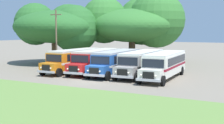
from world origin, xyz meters
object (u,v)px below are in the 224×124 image
(secondary_tree, at_px, (59,27))
(utility_pole, at_px, (56,38))
(parked_bus_slot_3, at_px, (141,62))
(parked_bus_slot_0, at_px, (75,59))
(parked_bus_slot_4, at_px, (165,64))
(broad_shade_tree, at_px, (136,22))
(parked_bus_slot_2, at_px, (116,61))
(parked_bus_slot_1, at_px, (97,60))

(secondary_tree, xyz_separation_m, utility_pole, (4.79, -6.55, -1.63))
(parked_bus_slot_3, bearing_deg, parked_bus_slot_0, -88.78)
(parked_bus_slot_0, height_order, parked_bus_slot_3, same)
(parked_bus_slot_4, xyz_separation_m, secondary_tree, (-19.75, 6.40, 4.27))
(broad_shade_tree, bearing_deg, parked_bus_slot_2, -75.15)
(parked_bus_slot_3, height_order, secondary_tree, secondary_tree)
(parked_bus_slot_4, relative_size, utility_pole, 1.38)
(parked_bus_slot_1, height_order, parked_bus_slot_2, same)
(broad_shade_tree, xyz_separation_m, secondary_tree, (-9.98, -7.39, -0.72))
(parked_bus_slot_0, xyz_separation_m, parked_bus_slot_1, (2.95, 0.59, 0.00))
(utility_pole, bearing_deg, secondary_tree, 126.19)
(broad_shade_tree, height_order, secondary_tree, broad_shade_tree)
(parked_bus_slot_1, relative_size, broad_shade_tree, 0.68)
(broad_shade_tree, xyz_separation_m, utility_pole, (-5.19, -13.94, -2.36))
(parked_bus_slot_1, xyz_separation_m, broad_shade_tree, (-0.68, 13.27, 4.99))
(secondary_tree, bearing_deg, utility_pole, -53.81)
(parked_bus_slot_4, height_order, secondary_tree, secondary_tree)
(parked_bus_slot_3, height_order, parked_bus_slot_4, same)
(parked_bus_slot_2, relative_size, broad_shade_tree, 0.68)
(parked_bus_slot_0, distance_m, parked_bus_slot_4, 12.04)
(parked_bus_slot_1, xyz_separation_m, parked_bus_slot_3, (6.01, 0.20, 0.00))
(parked_bus_slot_0, relative_size, secondary_tree, 0.82)
(secondary_tree, bearing_deg, parked_bus_slot_2, -24.33)
(parked_bus_slot_4, distance_m, utility_pole, 15.19)
(parked_bus_slot_0, bearing_deg, utility_pole, -89.19)
(parked_bus_slot_0, bearing_deg, secondary_tree, -130.83)
(parked_bus_slot_3, relative_size, utility_pole, 1.38)
(parked_bus_slot_4, relative_size, secondary_tree, 0.82)
(parked_bus_slot_2, bearing_deg, parked_bus_slot_1, -99.25)
(parked_bus_slot_1, bearing_deg, broad_shade_tree, 178.11)
(parked_bus_slot_2, distance_m, utility_pole, 9.17)
(parked_bus_slot_4, xyz_separation_m, broad_shade_tree, (-9.77, 13.79, 4.99))
(parked_bus_slot_2, xyz_separation_m, secondary_tree, (-13.56, 6.13, 4.27))
(parked_bus_slot_4, bearing_deg, broad_shade_tree, -148.82)
(parked_bus_slot_0, distance_m, secondary_tree, 10.93)
(parked_bus_slot_2, height_order, parked_bus_slot_4, same)
(parked_bus_slot_1, xyz_separation_m, parked_bus_slot_4, (9.09, -0.52, 0.00))
(parked_bus_slot_0, relative_size, utility_pole, 1.37)
(parked_bus_slot_2, xyz_separation_m, parked_bus_slot_3, (3.10, 0.46, 0.00))
(parked_bus_slot_1, relative_size, secondary_tree, 0.83)
(parked_bus_slot_2, bearing_deg, parked_bus_slot_0, -90.97)
(parked_bus_slot_1, distance_m, secondary_tree, 12.90)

